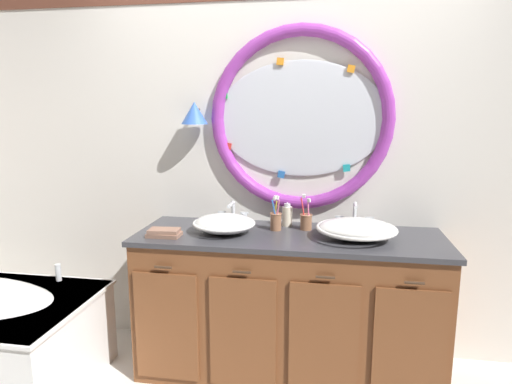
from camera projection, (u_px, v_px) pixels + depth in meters
The scene contains 10 objects.
back_wall_assembly at pixel (284, 154), 2.89m from camera, with size 6.40×0.26×2.60m.
vanity_counter at pixel (288, 303), 2.72m from camera, with size 1.83×0.65×0.88m.
sink_basin_left at pixel (224, 224), 2.67m from camera, with size 0.38×0.38×0.11m.
sink_basin_right at pixel (357, 229), 2.54m from camera, with size 0.46×0.46×0.12m.
faucet_set_left at pixel (233, 214), 2.90m from camera, with size 0.20×0.15×0.14m.
faucet_set_right at pixel (354, 218), 2.78m from camera, with size 0.24×0.13×0.16m.
toothbrush_holder_left at pixel (276, 220), 2.72m from camera, with size 0.08×0.08×0.22m.
toothbrush_holder_right at pixel (306, 221), 2.73m from camera, with size 0.08×0.08×0.22m.
soap_dispenser at pixel (287, 216), 2.81m from camera, with size 0.06×0.07×0.15m.
folded_hand_towel at pixel (164, 233), 2.59m from camera, with size 0.19×0.12×0.05m.
Camera 1 is at (0.31, -2.30, 1.62)m, focal length 31.07 mm.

